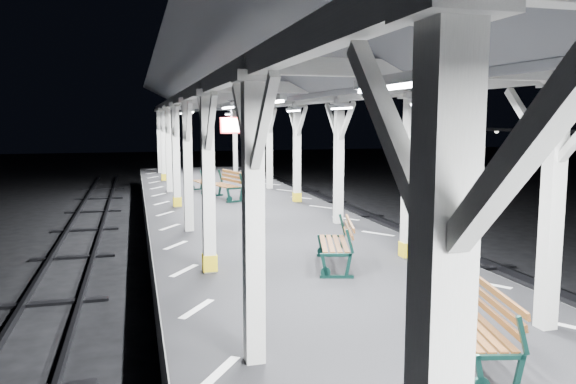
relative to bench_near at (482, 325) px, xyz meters
name	(u,v)px	position (x,y,z in m)	size (l,w,h in m)	color
ground	(350,355)	(-0.51, 2.73, -1.45)	(120.00, 120.00, 0.00)	black
platform	(351,326)	(-0.51, 2.73, -0.95)	(6.00, 50.00, 1.00)	black
hazard_stripes_left	(197,309)	(-2.96, 2.73, -0.45)	(1.00, 48.00, 0.01)	silver
hazard_stripes_right	(485,284)	(1.94, 2.73, -0.45)	(1.00, 48.00, 0.01)	silver
canopy	(355,69)	(-0.51, 2.72, 3.10)	(5.40, 49.00, 4.65)	silver
bench_near	(482,325)	(0.00, 0.00, 0.00)	(0.92, 1.66, 0.85)	black
bench_mid	(339,242)	(-0.08, 4.45, 0.03)	(1.04, 1.76, 0.90)	black
bench_far	(227,184)	(-0.67, 14.16, 0.08)	(1.14, 1.94, 0.99)	black
bench_extra	(204,181)	(-1.21, 16.37, -0.03)	(0.80, 1.55, 0.80)	black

